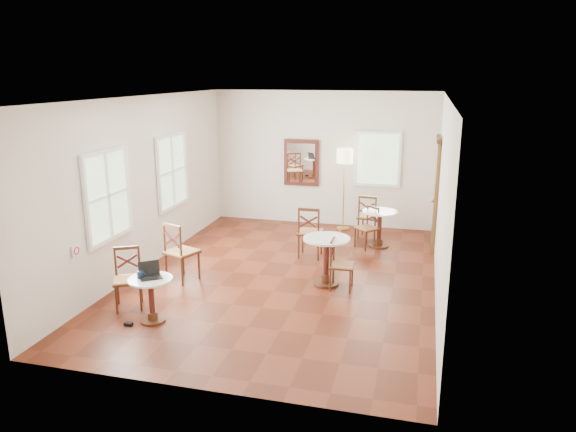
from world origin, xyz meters
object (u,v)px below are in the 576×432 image
object	(u,v)px
cafe_table_back	(379,225)
floor_lamp	(345,161)
chair_near_b	(128,279)
mouse	(146,273)
navy_mug	(140,275)
chair_near_a	(181,252)
chair_mid_b	(340,265)
chair_mid_a	(310,232)
water_glass	(150,272)
power_adapter	(129,324)
cafe_table_near	(151,295)
chair_back_a	(369,216)
cafe_table_mid	(326,256)
chair_back_b	(367,228)
laptop	(150,273)

from	to	relation	value
cafe_table_back	floor_lamp	size ratio (longest dim) A/B	0.41
chair_near_b	mouse	distance (m)	0.53
chair_near_b	navy_mug	distance (m)	0.62
chair_near_a	chair_mid_b	bearing A→B (deg)	-151.78
chair_mid_a	chair_mid_b	bearing A→B (deg)	118.27
water_glass	chair_mid_a	bearing A→B (deg)	63.35
navy_mug	power_adapter	xyz separation A→B (m)	(-0.13, -0.18, -0.67)
chair_near_a	mouse	size ratio (longest dim) A/B	11.06
cafe_table_near	chair_near_a	xyz separation A→B (m)	(-0.28, 1.53, 0.11)
cafe_table_back	chair_back_a	world-z (taller)	chair_back_a
cafe_table_near	chair_mid_a	distance (m)	3.60
chair_mid_b	power_adapter	distance (m)	3.33
chair_back_a	power_adapter	bearing A→B (deg)	69.37
chair_mid_a	floor_lamp	distance (m)	2.28
chair_mid_b	navy_mug	distance (m)	3.11
cafe_table_near	chair_near_a	size ratio (longest dim) A/B	0.63
chair_mid_b	cafe_table_mid	bearing A→B (deg)	63.49
chair_near_b	chair_back_a	distance (m)	5.33
mouse	navy_mug	xyz separation A→B (m)	(-0.00, -0.15, 0.03)
chair_back_b	mouse	distance (m)	4.76
laptop	floor_lamp	bearing A→B (deg)	31.57
chair_mid_a	chair_mid_b	size ratio (longest dim) A/B	1.19
cafe_table_mid	navy_mug	xyz separation A→B (m)	(-2.23, -1.97, 0.20)
cafe_table_near	chair_back_b	distance (m)	4.79
chair_back_a	floor_lamp	bearing A→B (deg)	-31.50
mouse	chair_near_a	bearing A→B (deg)	116.51
chair_near_a	navy_mug	bearing A→B (deg)	116.85
cafe_table_near	power_adapter	world-z (taller)	cafe_table_near
chair_mid_b	power_adapter	xyz separation A→B (m)	(-2.61, -2.03, -0.39)
cafe_table_mid	navy_mug	world-z (taller)	cafe_table_mid
cafe_table_mid	power_adapter	bearing A→B (deg)	-137.66
chair_mid_b	cafe_table_near	bearing A→B (deg)	126.87
chair_mid_a	floor_lamp	size ratio (longest dim) A/B	0.55
chair_back_b	laptop	size ratio (longest dim) A/B	2.19
mouse	navy_mug	size ratio (longest dim) A/B	0.72
cafe_table_near	chair_back_a	world-z (taller)	chair_back_a
chair_near_a	navy_mug	xyz separation A→B (m)	(0.14, -1.54, 0.19)
chair_back_a	navy_mug	distance (m)	5.43
chair_back_a	floor_lamp	world-z (taller)	floor_lamp
chair_mid_b	power_adapter	world-z (taller)	chair_mid_b
power_adapter	chair_near_b	bearing A→B (deg)	118.18
water_glass	power_adapter	xyz separation A→B (m)	(-0.23, -0.28, -0.68)
chair_near_a	power_adapter	world-z (taller)	chair_near_a
navy_mug	cafe_table_mid	bearing A→B (deg)	41.40
chair_mid_b	laptop	world-z (taller)	laptop
chair_mid_b	navy_mug	bearing A→B (deg)	125.57
chair_mid_a	navy_mug	bearing A→B (deg)	61.45
chair_back_b	water_glass	size ratio (longest dim) A/B	7.32
cafe_table_back	chair_near_a	size ratio (longest dim) A/B	0.73
chair_mid_a	mouse	distance (m)	3.54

